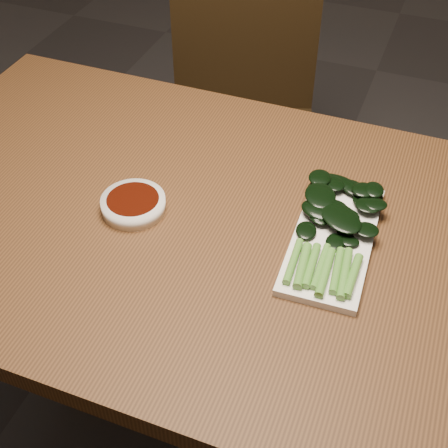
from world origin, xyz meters
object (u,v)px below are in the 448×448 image
(sauce_bowl, at_px, (133,204))
(gai_lan, at_px, (334,218))
(table, at_px, (231,252))
(chair_far, at_px, (243,116))
(serving_plate, at_px, (333,239))

(sauce_bowl, bearing_deg, gai_lan, 13.15)
(table, xyz_separation_m, chair_far, (-0.23, 0.71, -0.19))
(table, relative_size, chair_far, 1.57)
(gai_lan, bearing_deg, serving_plate, -76.98)
(sauce_bowl, height_order, serving_plate, sauce_bowl)
(serving_plate, bearing_deg, table, -173.61)
(table, distance_m, serving_plate, 0.20)
(chair_far, bearing_deg, sauce_bowl, -105.32)
(gai_lan, bearing_deg, chair_far, 121.23)
(gai_lan, bearing_deg, sauce_bowl, -166.85)
(chair_far, bearing_deg, serving_plate, -78.50)
(table, relative_size, gai_lan, 4.63)
(table, distance_m, gai_lan, 0.20)
(table, xyz_separation_m, gai_lan, (0.17, 0.05, 0.10))
(serving_plate, xyz_separation_m, gai_lan, (-0.01, 0.03, 0.02))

